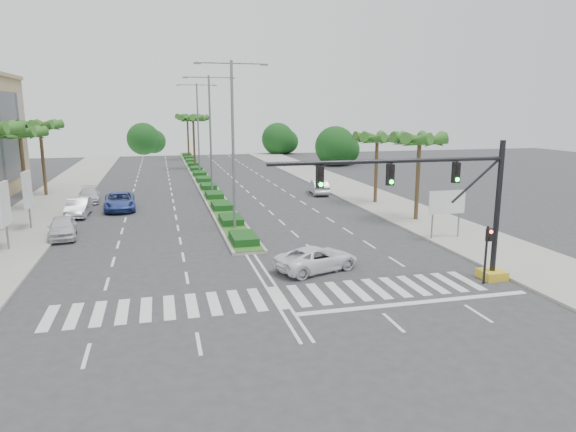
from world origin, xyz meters
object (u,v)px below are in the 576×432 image
car_parked_a (62,227)px  car_parked_b (79,207)px  car_right (319,187)px  car_crossing (317,259)px  car_parked_c (120,201)px  car_parked_d (89,195)px

car_parked_a → car_parked_b: bearing=83.4°
car_parked_a → car_right: bearing=24.4°
car_parked_b → car_crossing: (14.83, -18.91, -0.09)m
car_crossing → car_right: bearing=-36.4°
car_parked_c → car_parked_d: car_parked_c is taller
car_parked_b → car_crossing: bearing=-50.3°
car_parked_b → car_parked_a: bearing=-88.4°
car_parked_d → car_right: size_ratio=1.02×
car_parked_a → car_parked_c: 10.12m
car_parked_b → car_crossing: size_ratio=0.96×
car_parked_a → car_parked_c: bearing=65.4°
car_parked_b → car_parked_d: 6.83m
car_parked_d → car_parked_a: bearing=-94.4°
car_parked_d → car_parked_b: bearing=-94.4°
car_parked_c → car_parked_d: (-3.14, 4.88, -0.10)m
car_parked_d → car_crossing: bearing=-64.4°
car_parked_a → car_parked_d: 14.51m
car_crossing → car_parked_b: bearing=19.4°
car_parked_a → car_parked_c: size_ratio=0.79×
car_parked_c → car_right: bearing=8.2°
car_parked_b → car_parked_d: size_ratio=0.98×
car_parked_a → car_parked_b: size_ratio=0.96×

